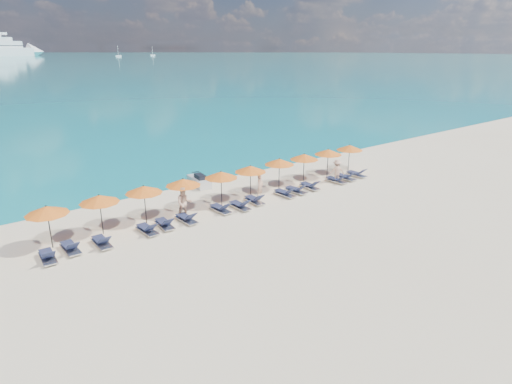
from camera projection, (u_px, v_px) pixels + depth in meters
ground at (288, 225)px, 24.23m from camera, size 1400.00×1400.00×0.00m
sailboat_near at (118, 56)px, 499.28m from camera, size 6.55×2.18×12.00m
sailboat_far at (153, 55)px, 559.55m from camera, size 6.33×2.11×11.60m
jetski at (199, 181)px, 31.06m from camera, size 1.27×2.62×0.90m
beachgoer_a at (260, 186)px, 28.58m from camera, size 0.65×0.53×1.53m
beachgoer_b at (184, 203)px, 24.87m from camera, size 1.06×0.80×1.93m
beachgoer_c at (337, 171)px, 31.78m from camera, size 1.22×1.07×1.73m
umbrella_0 at (47, 210)px, 20.89m from camera, size 2.10×2.10×2.28m
umbrella_1 at (99, 199)px, 22.46m from camera, size 2.10×2.10×2.28m
umbrella_2 at (144, 189)px, 23.96m from camera, size 2.10×2.10×2.28m
umbrella_3 at (183, 182)px, 25.25m from camera, size 2.10×2.10×2.28m
umbrella_4 at (221, 175)px, 26.73m from camera, size 2.10×2.10×2.28m
umbrella_5 at (250, 169)px, 28.04m from camera, size 2.10×2.10×2.28m
umbrella_6 at (279, 162)px, 29.82m from camera, size 2.10×2.10×2.28m
umbrella_7 at (304, 157)px, 31.17m from camera, size 2.10×2.10×2.28m
umbrella_8 at (328, 152)px, 32.61m from camera, size 2.10×2.10×2.28m
umbrella_9 at (350, 148)px, 34.04m from camera, size 2.10×2.10×2.28m
lounger_0 at (48, 256)px, 20.13m from camera, size 0.72×1.73×0.66m
lounger_1 at (70, 247)px, 21.01m from camera, size 0.65×1.71×0.66m
lounger_2 at (102, 242)px, 21.63m from camera, size 0.63×1.70×0.66m
lounger_3 at (147, 229)px, 23.14m from camera, size 0.70×1.73×0.66m
lounger_4 at (165, 224)px, 23.86m from camera, size 0.75×1.74×0.66m
lounger_5 at (187, 218)px, 24.60m from camera, size 0.68×1.72×0.66m
lounger_6 at (221, 208)px, 26.12m from camera, size 0.69×1.72×0.66m
lounger_7 at (240, 205)px, 26.63m from camera, size 0.63×1.70×0.66m
lounger_8 at (255, 200)px, 27.61m from camera, size 0.76×1.74×0.66m
lounger_9 at (285, 193)px, 28.90m from camera, size 0.70×1.73×0.66m
lounger_10 at (296, 190)px, 29.56m from camera, size 0.78×1.75×0.66m
lounger_11 at (310, 186)px, 30.42m from camera, size 0.75×1.74×0.66m
lounger_12 at (337, 180)px, 31.82m from camera, size 0.74×1.74×0.66m
lounger_13 at (346, 177)px, 32.52m from camera, size 0.63×1.71×0.66m
lounger_14 at (357, 174)px, 33.35m from camera, size 0.64×1.71×0.66m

